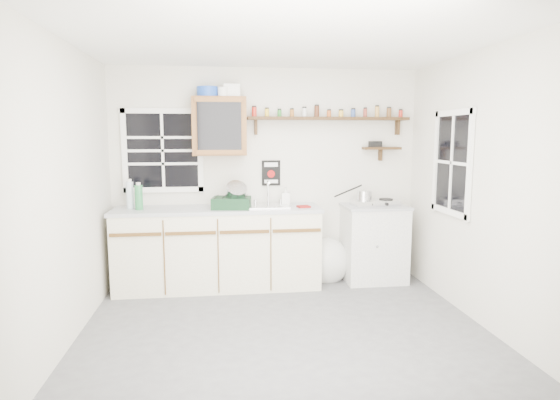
{
  "coord_description": "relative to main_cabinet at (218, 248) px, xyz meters",
  "views": [
    {
      "loc": [
        -0.54,
        -3.93,
        1.73
      ],
      "look_at": [
        0.03,
        0.55,
        1.1
      ],
      "focal_mm": 30.0,
      "sensor_mm": 36.0,
      "label": 1
    }
  ],
  "objects": [
    {
      "name": "right_cabinet",
      "position": [
        1.83,
        0.03,
        -0.01
      ],
      "size": [
        0.73,
        0.57,
        0.91
      ],
      "color": "beige",
      "rests_on": "floor"
    },
    {
      "name": "window_right",
      "position": [
        2.37,
        -0.75,
        0.99
      ],
      "size": [
        0.03,
        0.78,
        1.08
      ],
      "color": "black",
      "rests_on": "wall_back"
    },
    {
      "name": "upper_cabinet_clutter",
      "position": [
        0.02,
        0.14,
        1.75
      ],
      "size": [
        0.48,
        0.24,
        0.14
      ],
      "color": "#1A42AA",
      "rests_on": "upper_cabinet"
    },
    {
      "name": "main_cabinet",
      "position": [
        0.0,
        0.0,
        0.0
      ],
      "size": [
        2.31,
        0.63,
        0.92
      ],
      "color": "beige",
      "rests_on": "floor"
    },
    {
      "name": "secondary_shelf",
      "position": [
        1.94,
        0.22,
        1.12
      ],
      "size": [
        0.45,
        0.16,
        0.24
      ],
      "color": "black",
      "rests_on": "wall_back"
    },
    {
      "name": "sink",
      "position": [
        0.54,
        0.01,
        0.47
      ],
      "size": [
        0.52,
        0.44,
        0.29
      ],
      "color": "silver",
      "rests_on": "main_cabinet"
    },
    {
      "name": "hotplate",
      "position": [
        1.83,
        0.01,
        0.48
      ],
      "size": [
        0.56,
        0.34,
        0.08
      ],
      "rotation": [
        0.0,
        0.0,
        0.11
      ],
      "color": "silver",
      "rests_on": "right_cabinet"
    },
    {
      "name": "trash_bag",
      "position": [
        1.28,
        0.1,
        -0.23
      ],
      "size": [
        0.48,
        0.43,
        0.55
      ],
      "color": "silver",
      "rests_on": "floor"
    },
    {
      "name": "spice_shelf",
      "position": [
        1.31,
        0.21,
        1.47
      ],
      "size": [
        1.91,
        0.18,
        0.35
      ],
      "color": "black",
      "rests_on": "wall_back"
    },
    {
      "name": "upper_cabinet",
      "position": [
        0.03,
        0.14,
        1.36
      ],
      "size": [
        0.6,
        0.32,
        0.65
      ],
      "color": "brown",
      "rests_on": "wall_back"
    },
    {
      "name": "room",
      "position": [
        0.58,
        -1.3,
        0.79
      ],
      "size": [
        3.64,
        3.24,
        2.54
      ],
      "color": "#4E4E50",
      "rests_on": "ground"
    },
    {
      "name": "water_bottles",
      "position": [
        -0.9,
        0.01,
        0.61
      ],
      "size": [
        0.19,
        0.16,
        0.33
      ],
      "color": "silver",
      "rests_on": "main_cabinet"
    },
    {
      "name": "dish_rack",
      "position": [
        0.17,
        -0.07,
        0.56
      ],
      "size": [
        0.46,
        0.37,
        0.31
      ],
      "rotation": [
        0.0,
        0.0,
        -0.15
      ],
      "color": "black",
      "rests_on": "main_cabinet"
    },
    {
      "name": "rag",
      "position": [
        0.96,
        -0.1,
        0.47
      ],
      "size": [
        0.15,
        0.14,
        0.02
      ],
      "primitive_type": "cube",
      "rotation": [
        0.0,
        0.0,
        0.19
      ],
      "color": "maroon",
      "rests_on": "main_cabinet"
    },
    {
      "name": "window_back",
      "position": [
        -0.62,
        0.29,
        1.09
      ],
      "size": [
        0.93,
        0.03,
        0.98
      ],
      "color": "black",
      "rests_on": "wall_back"
    },
    {
      "name": "warning_sign",
      "position": [
        0.63,
        0.29,
        0.82
      ],
      "size": [
        0.22,
        0.02,
        0.3
      ],
      "color": "black",
      "rests_on": "wall_back"
    },
    {
      "name": "saucepan",
      "position": [
        1.69,
        0.01,
        0.57
      ],
      "size": [
        0.4,
        0.28,
        0.18
      ],
      "rotation": [
        0.0,
        0.0,
        -0.62
      ],
      "color": "silver",
      "rests_on": "hotplate"
    },
    {
      "name": "soap_bottle",
      "position": [
        0.79,
        0.12,
        0.57
      ],
      "size": [
        0.1,
        0.1,
        0.21
      ],
      "primitive_type": "imported",
      "rotation": [
        0.0,
        0.0,
        -0.05
      ],
      "color": "silver",
      "rests_on": "main_cabinet"
    }
  ]
}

